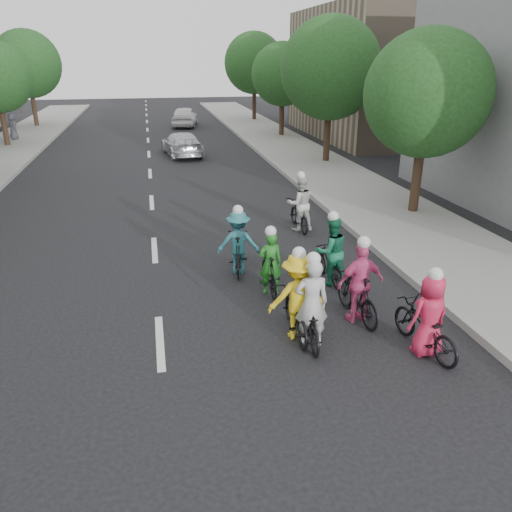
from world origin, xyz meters
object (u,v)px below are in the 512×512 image
object	(u,v)px
cyclist_0	(310,314)
cyclist_7	(238,247)
cyclist_2	(297,304)
cyclist_1	(330,256)
spectator_2	(13,126)
cyclist_5	(270,269)
follow_car_lead	(182,144)
follow_car_trail	(185,116)
cyclist_6	(300,209)
cyclist_3	(359,290)
cyclist_4	(427,323)

from	to	relation	value
cyclist_0	cyclist_7	distance (m)	3.64
cyclist_2	cyclist_0	bearing A→B (deg)	124.70
cyclist_1	spectator_2	distance (m)	27.20
cyclist_5	spectator_2	bearing A→B (deg)	-64.84
cyclist_0	follow_car_lead	size ratio (longest dim) A/B	0.44
cyclist_7	follow_car_trail	world-z (taller)	cyclist_7
follow_car_lead	spectator_2	distance (m)	12.19
cyclist_7	cyclist_0	bearing A→B (deg)	111.66
spectator_2	cyclist_5	bearing A→B (deg)	-177.60
cyclist_6	follow_car_lead	world-z (taller)	cyclist_6
cyclist_3	cyclist_5	size ratio (longest dim) A/B	1.14
cyclist_3	cyclist_4	distance (m)	1.58
cyclist_4	follow_car_trail	xyz separation A→B (m)	(-1.91, 32.63, 0.15)
cyclist_4	cyclist_2	bearing A→B (deg)	-34.46
follow_car_trail	cyclist_6	bearing A→B (deg)	102.77
cyclist_6	spectator_2	distance (m)	23.95
cyclist_0	cyclist_6	xyz separation A→B (m)	(1.71, 6.45, 0.06)
cyclist_4	cyclist_6	world-z (taller)	cyclist_6
follow_car_lead	cyclist_3	bearing A→B (deg)	88.96
cyclist_5	cyclist_4	bearing A→B (deg)	127.26
cyclist_0	cyclist_3	xyz separation A→B (m)	(1.24, 0.64, 0.08)
cyclist_4	cyclist_6	distance (m)	7.20
cyclist_3	follow_car_lead	size ratio (longest dim) A/B	0.43
cyclist_2	cyclist_3	xyz separation A→B (m)	(1.42, 0.36, -0.02)
cyclist_3	follow_car_lead	distance (m)	19.32
cyclist_1	cyclist_2	xyz separation A→B (m)	(-1.47, -2.19, 0.01)
cyclist_6	follow_car_lead	bearing A→B (deg)	-79.02
cyclist_5	cyclist_6	xyz separation A→B (m)	(1.94, 4.15, 0.10)
follow_car_lead	cyclist_2	bearing A→B (deg)	84.70
follow_car_lead	spectator_2	bearing A→B (deg)	-42.06
cyclist_7	follow_car_trail	bearing A→B (deg)	-81.77
cyclist_5	cyclist_6	size ratio (longest dim) A/B	0.87
cyclist_2	cyclist_5	world-z (taller)	cyclist_2
cyclist_4	follow_car_trail	world-z (taller)	cyclist_4
cyclist_1	spectator_2	xyz separation A→B (m)	(-12.35, 24.23, 0.26)
cyclist_3	cyclist_0	bearing A→B (deg)	21.37
follow_car_trail	spectator_2	world-z (taller)	spectator_2
follow_car_lead	spectator_2	xyz separation A→B (m)	(-10.06, 6.87, 0.33)
cyclist_3	cyclist_6	size ratio (longest dim) A/B	1.00
cyclist_2	spectator_2	world-z (taller)	cyclist_2
cyclist_0	cyclist_4	world-z (taller)	cyclist_0
cyclist_1	follow_car_lead	world-z (taller)	cyclist_1
cyclist_3	cyclist_6	xyz separation A→B (m)	(0.47, 5.81, -0.02)
follow_car_lead	spectator_2	world-z (taller)	spectator_2
cyclist_2	spectator_2	distance (m)	28.58
cyclist_5	follow_car_trail	size ratio (longest dim) A/B	0.37
cyclist_1	cyclist_5	bearing A→B (deg)	1.35
cyclist_1	cyclist_5	distance (m)	1.54
follow_car_lead	cyclist_4	bearing A→B (deg)	90.53
cyclist_3	follow_car_trail	size ratio (longest dim) A/B	0.43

